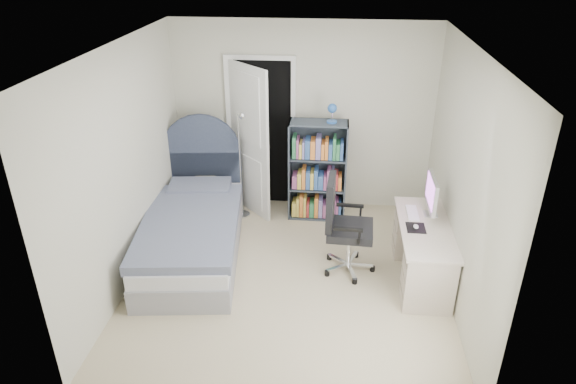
# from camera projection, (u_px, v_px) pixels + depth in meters

# --- Properties ---
(room_shell) EXTENTS (3.50, 3.70, 2.60)m
(room_shell) POSITION_uv_depth(u_px,v_px,m) (289.00, 174.00, 5.15)
(room_shell) COLOR tan
(room_shell) RESTS_ON ground
(door) EXTENTS (0.92, 0.61, 2.06)m
(door) POSITION_uv_depth(u_px,v_px,m) (254.00, 137.00, 6.72)
(door) COLOR black
(door) RESTS_ON ground
(bed) EXTENTS (1.30, 2.34, 1.38)m
(bed) POSITION_uv_depth(u_px,v_px,m) (194.00, 228.00, 6.05)
(bed) COLOR gray
(bed) RESTS_ON ground
(nightstand) EXTENTS (0.43, 0.43, 0.62)m
(nightstand) POSITION_uv_depth(u_px,v_px,m) (203.00, 178.00, 7.06)
(nightstand) COLOR tan
(nightstand) RESTS_ON ground
(floor_lamp) EXTENTS (0.21, 0.21, 1.46)m
(floor_lamp) POSITION_uv_depth(u_px,v_px,m) (242.00, 176.00, 6.68)
(floor_lamp) COLOR silver
(floor_lamp) RESTS_ON ground
(bookcase) EXTENTS (0.74, 0.32, 1.58)m
(bookcase) POSITION_uv_depth(u_px,v_px,m) (318.00, 175.00, 6.67)
(bookcase) COLOR #36404A
(bookcase) RESTS_ON ground
(desk) EXTENTS (0.54, 1.34, 1.10)m
(desk) POSITION_uv_depth(u_px,v_px,m) (422.00, 249.00, 5.54)
(desk) COLOR beige
(desk) RESTS_ON ground
(office_chair) EXTENTS (0.58, 0.59, 1.12)m
(office_chair) POSITION_uv_depth(u_px,v_px,m) (342.00, 221.00, 5.57)
(office_chair) COLOR silver
(office_chair) RESTS_ON ground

